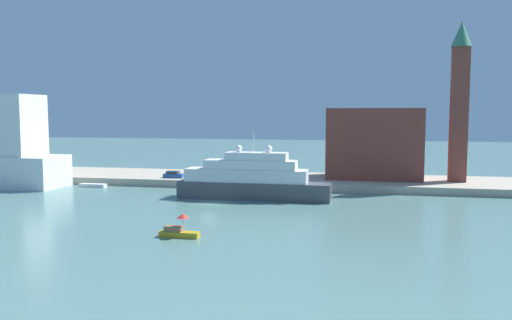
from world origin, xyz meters
name	(u,v)px	position (x,y,z in m)	size (l,w,h in m)	color
ground	(209,204)	(0.00, 0.00, 0.00)	(400.00, 400.00, 0.00)	slate
quay_dock	(245,179)	(0.00, 25.35, 0.72)	(110.00, 18.70, 1.44)	#ADA38E
large_yacht	(251,180)	(5.52, 6.16, 3.19)	(25.72, 4.38, 11.31)	#4C4C51
small_motorboat	(179,230)	(3.02, -21.62, 0.82)	(4.68, 1.43, 2.79)	#B7991E
work_barge	(93,185)	(-27.88, 13.48, 0.32)	(5.33, 1.40, 0.64)	silver
harbor_building	(374,143)	(25.84, 27.57, 8.40)	(18.33, 11.19, 13.92)	brown
bell_tower	(460,96)	(41.31, 25.42, 17.63)	(3.84, 3.84, 29.90)	brown
parked_car	(174,175)	(-13.49, 19.67, 2.02)	(4.04, 1.80, 1.33)	#1E4C99
person_figure	(196,175)	(-8.45, 18.76, 2.24)	(0.36, 0.36, 1.71)	maroon
mooring_bollard	(276,181)	(7.86, 16.93, 1.79)	(0.53, 0.53, 0.68)	black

